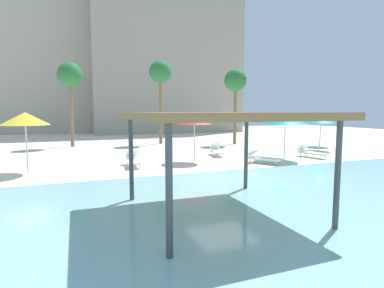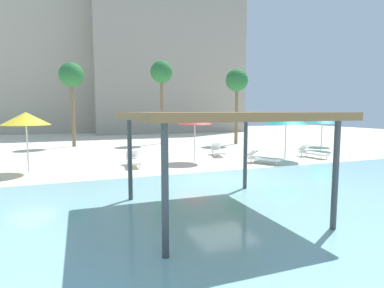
% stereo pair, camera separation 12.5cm
% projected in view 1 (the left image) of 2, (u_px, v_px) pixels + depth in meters
% --- Properties ---
extents(ground_plane, '(80.00, 80.00, 0.00)m').
position_uv_depth(ground_plane, '(223.00, 179.00, 12.65)').
color(ground_plane, beige).
extents(lagoon_water, '(44.00, 13.50, 0.04)m').
position_uv_depth(lagoon_water, '(316.00, 221.00, 7.78)').
color(lagoon_water, '#8CC6CC').
rests_on(lagoon_water, ground).
extents(shade_pavilion, '(4.79, 4.79, 2.78)m').
position_uv_depth(shade_pavilion, '(220.00, 118.00, 8.17)').
color(shade_pavilion, '#42474C').
rests_on(shade_pavilion, ground).
extents(beach_umbrella_teal_0, '(2.40, 2.40, 2.73)m').
position_uv_depth(beach_umbrella_teal_0, '(285.00, 119.00, 17.61)').
color(beach_umbrella_teal_0, silver).
rests_on(beach_umbrella_teal_0, ground).
extents(beach_umbrella_teal_1, '(2.03, 2.03, 2.52)m').
position_uv_depth(beach_umbrella_teal_1, '(321.00, 119.00, 22.05)').
color(beach_umbrella_teal_1, silver).
rests_on(beach_umbrella_teal_1, ground).
extents(beach_umbrella_yellow_2, '(2.11, 2.11, 2.77)m').
position_uv_depth(beach_umbrella_yellow_2, '(25.00, 119.00, 13.76)').
color(beach_umbrella_yellow_2, silver).
rests_on(beach_umbrella_yellow_2, ground).
extents(beach_umbrella_teal_4, '(1.96, 1.96, 2.47)m').
position_uv_depth(beach_umbrella_teal_4, '(321.00, 119.00, 24.51)').
color(beach_umbrella_teal_4, silver).
rests_on(beach_umbrella_teal_4, ground).
extents(beach_umbrella_red_5, '(1.94, 1.94, 2.63)m').
position_uv_depth(beach_umbrella_red_5, '(194.00, 119.00, 16.84)').
color(beach_umbrella_red_5, silver).
rests_on(beach_umbrella_red_5, ground).
extents(lounge_chair_0, '(0.88, 1.96, 0.74)m').
position_uv_depth(lounge_chair_0, '(310.00, 152.00, 18.79)').
color(lounge_chair_0, white).
rests_on(lounge_chair_0, ground).
extents(lounge_chair_1, '(1.06, 1.99, 0.74)m').
position_uv_depth(lounge_chair_1, '(217.00, 150.00, 19.51)').
color(lounge_chair_1, white).
rests_on(lounge_chair_1, ground).
extents(lounge_chair_2, '(1.53, 1.92, 0.74)m').
position_uv_depth(lounge_chair_2, '(262.00, 157.00, 16.57)').
color(lounge_chair_2, white).
rests_on(lounge_chair_2, ground).
extents(lounge_chair_4, '(0.75, 1.94, 0.74)m').
position_uv_depth(lounge_chair_4, '(133.00, 160.00, 15.70)').
color(lounge_chair_4, white).
rests_on(lounge_chair_4, ground).
extents(palm_tree_0, '(1.90, 1.90, 6.39)m').
position_uv_depth(palm_tree_0, '(235.00, 82.00, 25.99)').
color(palm_tree_0, brown).
rests_on(palm_tree_0, ground).
extents(palm_tree_1, '(1.90, 1.90, 6.62)m').
position_uv_depth(palm_tree_1, '(70.00, 77.00, 23.92)').
color(palm_tree_1, brown).
rests_on(palm_tree_1, ground).
extents(palm_tree_2, '(1.90, 1.90, 7.14)m').
position_uv_depth(palm_tree_2, '(160.00, 74.00, 26.18)').
color(palm_tree_2, brown).
rests_on(palm_tree_2, ground).
extents(hotel_block_0, '(16.81, 8.50, 19.77)m').
position_uv_depth(hotel_block_0, '(41.00, 58.00, 40.98)').
color(hotel_block_0, '#B2A893').
rests_on(hotel_block_0, ground).
extents(hotel_block_1, '(19.65, 10.60, 19.11)m').
position_uv_depth(hotel_block_1, '(163.00, 63.00, 42.88)').
color(hotel_block_1, '#9E9384').
rests_on(hotel_block_1, ground).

